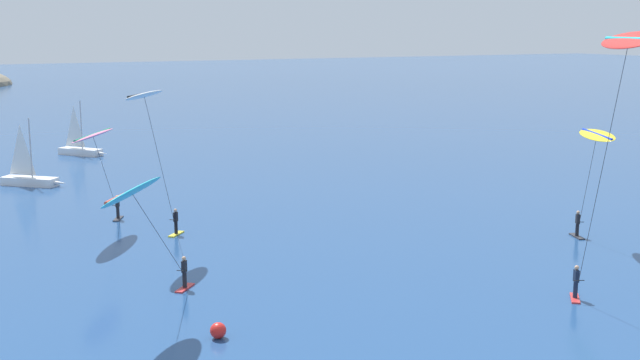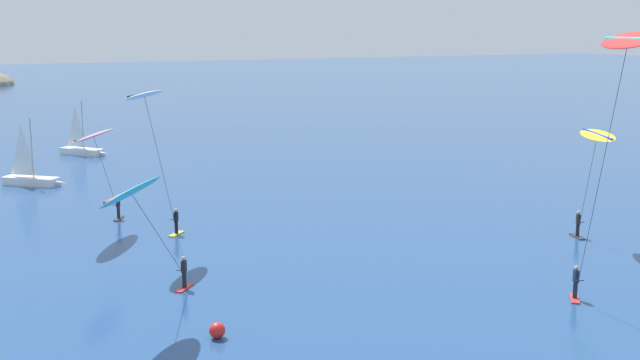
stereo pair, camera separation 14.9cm
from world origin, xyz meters
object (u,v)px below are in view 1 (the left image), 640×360
Objects in this scene: kitesurfer_pink at (95,141)px; marker_buoy at (218,330)px; sailboat_near at (33,178)px; kitesurfer_yellow at (595,144)px; kitesurfer_white at (148,110)px; kitesurfer_cyan at (137,199)px; sailboat_far at (83,149)px; kitesurfer_red at (623,65)px.

marker_buoy is at bearing -88.85° from kitesurfer_pink.
sailboat_near is 0.80× the size of kitesurfer_yellow.
kitesurfer_white is at bearing -72.13° from kitesurfer_pink.
kitesurfer_cyan reaches higher than sailboat_near.
kitesurfer_red is (10.49, -60.64, 10.87)m from sailboat_far.
kitesurfer_cyan is at bearing -108.29° from kitesurfer_white.
sailboat_far is 0.80× the size of kitesurfer_yellow.
kitesurfer_pink is (-5.65, -33.29, 5.33)m from sailboat_far.
kitesurfer_pink is at bearing -85.51° from sailboat_near.
kitesurfer_yellow is 10.14× the size of marker_buoy.
kitesurfer_white reaches higher than sailboat_far.
kitesurfer_red is 18.55× the size of marker_buoy.
sailboat_near and sailboat_far have the same top height.
kitesurfer_yellow is (23.73, -11.37, -2.15)m from kitesurfer_white.
sailboat_near is 39.21m from marker_buoy.
sailboat_far is at bearing 64.36° from sailboat_near.
kitesurfer_cyan is (-18.27, 9.41, -5.67)m from kitesurfer_red.
kitesurfer_red is 1.65× the size of kitesurfer_cyan.
kitesurfer_cyan is 6.64m from marker_buoy.
marker_buoy is at bearing -87.27° from sailboat_near.
kitesurfer_red is (14.26, -21.53, 3.11)m from kitesurfer_white.
sailboat_near is 19.29m from kitesurfer_pink.
kitesurfer_cyan is at bearing 152.76° from kitesurfer_red.
marker_buoy is at bearing -47.00° from kitesurfer_cyan.
kitesurfer_cyan is 1.11× the size of kitesurfer_yellow.
sailboat_far is at bearing 99.81° from kitesurfer_red.
kitesurfer_cyan is 11.27× the size of marker_buoy.
kitesurfer_yellow is 26.10m from marker_buoy.
kitesurfer_cyan reaches higher than marker_buoy.
marker_buoy is at bearing -95.62° from kitesurfer_white.
kitesurfer_red reaches higher than kitesurfer_cyan.
kitesurfer_white is 6.58m from kitesurfer_pink.
marker_buoy is (-5.24, -53.97, -0.29)m from sailboat_far.
kitesurfer_red is 1.83× the size of kitesurfer_pink.
marker_buoy is at bearing 157.00° from kitesurfer_red.
sailboat_far is 62.50m from kitesurfer_red.
kitesurfer_yellow reaches higher than sailboat_far.
sailboat_far is at bearing 111.56° from kitesurfer_yellow.
sailboat_near is 25.73m from kitesurfer_white.
kitesurfer_red is at bearing -69.01° from sailboat_near.
kitesurfer_red is at bearing -59.46° from kitesurfer_pink.
kitesurfer_white is at bearing 84.38° from marker_buoy.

